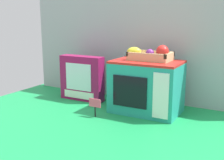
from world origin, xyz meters
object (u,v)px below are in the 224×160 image
at_px(toy_microwave, 147,87).
at_px(food_groups_crate, 151,55).
at_px(price_sign, 95,105).
at_px(cookie_set_box, 82,78).

distance_m(toy_microwave, food_groups_crate, 0.17).
relative_size(toy_microwave, price_sign, 3.68).
bearing_deg(toy_microwave, price_sign, -134.26).
height_order(toy_microwave, price_sign, toy_microwave).
distance_m(food_groups_crate, cookie_set_box, 0.50).
distance_m(toy_microwave, cookie_set_box, 0.45).
bearing_deg(toy_microwave, cookie_set_box, 176.04).
xyz_separation_m(toy_microwave, price_sign, (-0.20, -0.21, -0.08)).
bearing_deg(food_groups_crate, cookie_set_box, 178.58).
bearing_deg(cookie_set_box, food_groups_crate, -1.42).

